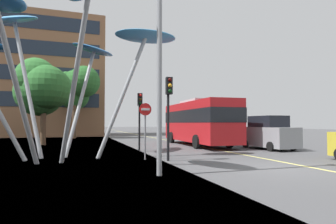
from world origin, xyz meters
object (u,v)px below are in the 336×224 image
object	(u,v)px
traffic_light_kerb_near	(169,100)
street_lamp	(166,17)
red_bus	(198,120)
car_parked_mid	(268,134)
traffic_light_kerb_far	(140,109)
no_entry_sign	(145,122)
leaf_sculpture	(54,34)
car_parked_far	(221,131)

from	to	relation	value
traffic_light_kerb_near	street_lamp	size ratio (longest dim) A/B	0.45
red_bus	traffic_light_kerb_near	size ratio (longest dim) A/B	2.62
red_bus	street_lamp	bearing A→B (deg)	-119.07
street_lamp	car_parked_mid	bearing A→B (deg)	35.98
traffic_light_kerb_far	no_entry_sign	xyz separation A→B (m)	(-0.72, -4.48, -0.86)
leaf_sculpture	street_lamp	world-z (taller)	street_lamp
traffic_light_kerb_near	car_parked_mid	world-z (taller)	traffic_light_kerb_near
leaf_sculpture	street_lamp	xyz separation A→B (m)	(3.96, -5.20, -0.59)
leaf_sculpture	car_parked_mid	world-z (taller)	leaf_sculpture
leaf_sculpture	car_parked_far	size ratio (longest dim) A/B	3.05
car_parked_mid	street_lamp	bearing A→B (deg)	-144.02
street_lamp	red_bus	bearing A→B (deg)	60.93
car_parked_far	street_lamp	bearing A→B (deg)	-125.75
leaf_sculpture	traffic_light_kerb_far	xyz separation A→B (m)	(4.95, 3.44, -3.33)
traffic_light_kerb_far	car_parked_mid	distance (m)	8.79
traffic_light_kerb_far	no_entry_sign	distance (m)	4.62
car_parked_far	leaf_sculpture	bearing A→B (deg)	-150.28
leaf_sculpture	traffic_light_kerb_near	size ratio (longest dim) A/B	3.05
traffic_light_kerb_near	street_lamp	xyz separation A→B (m)	(-1.18, -3.28, 2.59)
red_bus	no_entry_sign	distance (m)	9.42
car_parked_far	no_entry_sign	xyz separation A→B (m)	(-8.85, -8.51, 0.76)
car_parked_far	traffic_light_kerb_near	bearing A→B (deg)	-130.22
red_bus	car_parked_mid	world-z (taller)	red_bus
traffic_light_kerb_near	red_bus	bearing A→B (deg)	57.57
leaf_sculpture	traffic_light_kerb_far	world-z (taller)	leaf_sculpture
red_bus	no_entry_sign	xyz separation A→B (m)	(-6.05, -7.22, -0.16)
red_bus	car_parked_mid	xyz separation A→B (m)	(3.13, -4.52, -0.92)
red_bus	street_lamp	world-z (taller)	street_lamp
leaf_sculpture	traffic_light_kerb_near	bearing A→B (deg)	-20.45
car_parked_mid	red_bus	bearing A→B (deg)	124.69
traffic_light_kerb_near	car_parked_far	distance (m)	12.42
leaf_sculpture	car_parked_far	bearing A→B (deg)	29.72
traffic_light_kerb_near	no_entry_sign	size ratio (longest dim) A/B	1.43
traffic_light_kerb_near	no_entry_sign	distance (m)	1.61
no_entry_sign	car_parked_far	bearing A→B (deg)	43.90
leaf_sculpture	traffic_light_kerb_near	world-z (taller)	leaf_sculpture
traffic_light_kerb_near	traffic_light_kerb_far	bearing A→B (deg)	92.04
traffic_light_kerb_near	no_entry_sign	world-z (taller)	traffic_light_kerb_near
leaf_sculpture	no_entry_sign	bearing A→B (deg)	-13.85
car_parked_mid	car_parked_far	world-z (taller)	car_parked_mid
red_bus	car_parked_far	xyz separation A→B (m)	(2.79, 1.29, -0.92)
red_bus	traffic_light_kerb_far	size ratio (longest dim) A/B	2.77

